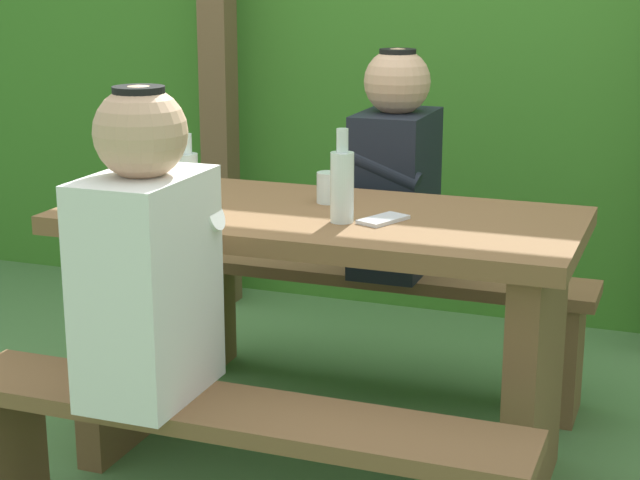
% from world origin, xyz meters
% --- Properties ---
extents(ground_plane, '(12.00, 12.00, 0.00)m').
position_xyz_m(ground_plane, '(0.00, 0.00, 0.00)').
color(ground_plane, '#4B7841').
extents(hedge_backdrop, '(6.40, 0.67, 2.08)m').
position_xyz_m(hedge_backdrop, '(0.00, 1.80, 1.04)').
color(hedge_backdrop, '#3B7B25').
rests_on(hedge_backdrop, ground_plane).
extents(pergola_post_left, '(0.12, 0.12, 2.09)m').
position_xyz_m(pergola_post_left, '(-0.91, 1.28, 1.05)').
color(pergola_post_left, brown).
rests_on(pergola_post_left, ground_plane).
extents(picnic_table, '(1.40, 0.64, 0.75)m').
position_xyz_m(picnic_table, '(0.00, 0.00, 0.51)').
color(picnic_table, brown).
rests_on(picnic_table, ground_plane).
extents(bench_near, '(1.40, 0.24, 0.43)m').
position_xyz_m(bench_near, '(0.00, -0.59, 0.31)').
color(bench_near, brown).
rests_on(bench_near, ground_plane).
extents(bench_far, '(1.40, 0.24, 0.43)m').
position_xyz_m(bench_far, '(0.00, 0.59, 0.31)').
color(bench_far, brown).
rests_on(bench_far, ground_plane).
extents(person_white_shirt, '(0.25, 0.35, 0.72)m').
position_xyz_m(person_white_shirt, '(-0.20, -0.58, 0.76)').
color(person_white_shirt, white).
rests_on(person_white_shirt, bench_near).
extents(person_black_coat, '(0.25, 0.35, 0.72)m').
position_xyz_m(person_black_coat, '(0.04, 0.58, 0.76)').
color(person_black_coat, black).
rests_on(person_black_coat, bench_far).
extents(drinking_glass, '(0.07, 0.07, 0.09)m').
position_xyz_m(drinking_glass, '(-0.02, 0.11, 0.79)').
color(drinking_glass, silver).
rests_on(drinking_glass, picnic_table).
extents(bottle_left, '(0.06, 0.06, 0.21)m').
position_xyz_m(bottle_left, '(-0.34, -0.11, 0.84)').
color(bottle_left, silver).
rests_on(bottle_left, picnic_table).
extents(bottle_right, '(0.06, 0.06, 0.24)m').
position_xyz_m(bottle_right, '(0.09, -0.09, 0.85)').
color(bottle_right, silver).
rests_on(bottle_right, picnic_table).
extents(cell_phone, '(0.12, 0.16, 0.01)m').
position_xyz_m(cell_phone, '(0.19, -0.05, 0.76)').
color(cell_phone, silver).
rests_on(cell_phone, picnic_table).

